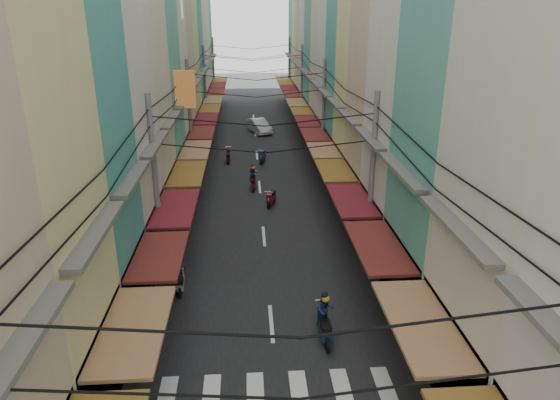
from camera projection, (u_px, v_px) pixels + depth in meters
name	position (u px, v px, depth m)	size (l,w,h in m)	color
ground	(269.00, 296.00, 21.29)	(160.00, 160.00, 0.00)	#62635E
road	(257.00, 162.00, 39.92)	(10.00, 80.00, 0.02)	black
sidewalk_left	(176.00, 163.00, 39.51)	(3.00, 80.00, 0.06)	slate
sidewalk_right	(338.00, 160.00, 40.32)	(3.00, 80.00, 0.06)	slate
crosswalk	(278.00, 398.00, 15.69)	(7.55, 2.40, 0.01)	silver
building_row_left	(136.00, 37.00, 32.73)	(7.80, 67.67, 23.70)	beige
building_row_right	(373.00, 42.00, 33.74)	(7.80, 68.98, 22.59)	teal
utility_poles	(258.00, 88.00, 32.92)	(10.20, 66.13, 8.20)	slate
white_car	(259.00, 133.00, 49.55)	(4.70, 1.84, 1.66)	silver
bicycle	(438.00, 333.00, 18.88)	(0.58, 1.55, 1.07)	black
moving_scooters	(258.00, 216.00, 28.18)	(6.22, 25.14, 1.97)	black
parked_scooters	(388.00, 315.00, 19.14)	(12.98, 13.35, 1.01)	black
pedestrians	(187.00, 239.00, 24.11)	(12.62, 24.87, 2.21)	#271E28
market_umbrella	(419.00, 267.00, 18.80)	(2.55, 2.55, 2.69)	#B2B2B7
traffic_sign	(408.00, 251.00, 21.08)	(0.10, 0.58, 2.64)	slate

